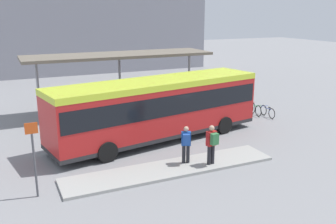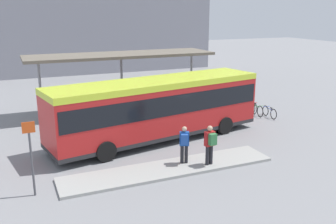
# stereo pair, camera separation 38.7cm
# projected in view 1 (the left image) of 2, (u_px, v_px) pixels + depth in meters

# --- Properties ---
(ground_plane) EXTENTS (120.00, 120.00, 0.00)m
(ground_plane) POSITION_uv_depth(u_px,v_px,m) (158.00, 139.00, 19.64)
(ground_plane) COLOR gray
(curb_island) EXTENTS (9.24, 1.80, 0.12)m
(curb_island) POSITION_uv_depth(u_px,v_px,m) (171.00, 169.00, 15.83)
(curb_island) COLOR #9E9E99
(curb_island) RESTS_ON ground_plane
(city_bus) EXTENTS (11.67, 4.58, 3.17)m
(city_bus) POSITION_uv_depth(u_px,v_px,m) (158.00, 105.00, 19.16)
(city_bus) COLOR red
(city_bus) RESTS_ON ground_plane
(pedestrian_waiting) EXTENTS (0.45, 0.48, 1.74)m
(pedestrian_waiting) POSITION_uv_depth(u_px,v_px,m) (212.00, 142.00, 15.88)
(pedestrian_waiting) COLOR #232328
(pedestrian_waiting) RESTS_ON curb_island
(pedestrian_companion) EXTENTS (0.49, 0.52, 1.65)m
(pedestrian_companion) POSITION_uv_depth(u_px,v_px,m) (186.00, 142.00, 16.03)
(pedestrian_companion) COLOR #232328
(pedestrian_companion) RESTS_ON curb_island
(bicycle_blue) EXTENTS (0.48, 1.56, 0.68)m
(bicycle_blue) POSITION_uv_depth(u_px,v_px,m) (268.00, 112.00, 23.75)
(bicycle_blue) COLOR black
(bicycle_blue) RESTS_ON ground_plane
(bicycle_green) EXTENTS (0.48, 1.71, 0.74)m
(bicycle_green) POSITION_uv_depth(u_px,v_px,m) (254.00, 109.00, 24.28)
(bicycle_green) COLOR black
(bicycle_green) RESTS_ON ground_plane
(bicycle_red) EXTENTS (0.48, 1.79, 0.78)m
(bicycle_red) POSITION_uv_depth(u_px,v_px,m) (249.00, 106.00, 25.04)
(bicycle_red) COLOR black
(bicycle_red) RESTS_ON ground_plane
(station_shelter) EXTENTS (12.25, 3.40, 3.82)m
(station_shelter) POSITION_uv_depth(u_px,v_px,m) (119.00, 56.00, 24.49)
(station_shelter) COLOR #706656
(station_shelter) RESTS_ON ground_plane
(potted_planter_near_shelter) EXTENTS (0.83, 0.83, 1.31)m
(potted_planter_near_shelter) POSITION_uv_depth(u_px,v_px,m) (153.00, 107.00, 23.58)
(potted_planter_near_shelter) COLOR slate
(potted_planter_near_shelter) RESTS_ON ground_plane
(platform_sign) EXTENTS (0.44, 0.08, 2.80)m
(platform_sign) POSITION_uv_depth(u_px,v_px,m) (34.00, 156.00, 13.18)
(platform_sign) COLOR #4C4C51
(platform_sign) RESTS_ON ground_plane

